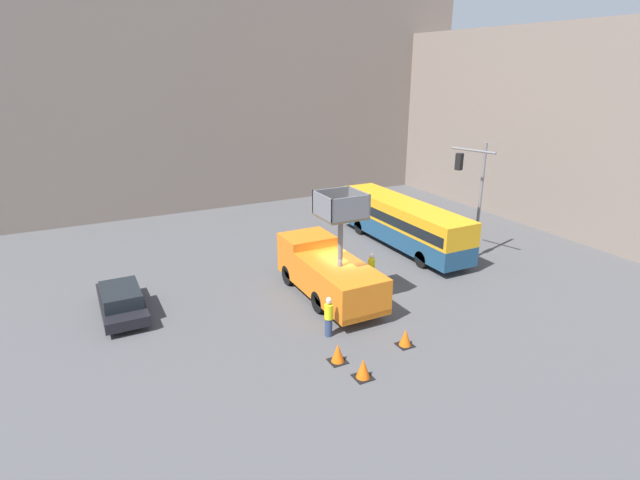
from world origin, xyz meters
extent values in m
plane|color=#4C4C4F|center=(0.00, 0.00, 0.00)|extent=(120.00, 120.00, 0.00)
cube|color=gray|center=(0.00, 24.16, 10.77)|extent=(44.00, 10.00, 21.54)
cube|color=gray|center=(22.70, 6.14, 6.92)|extent=(10.00, 28.00, 13.83)
cube|color=orange|center=(-0.96, 2.66, 1.54)|extent=(2.57, 2.16, 2.13)
cube|color=orange|center=(-0.96, -0.94, 1.32)|extent=(2.57, 5.04, 1.68)
cube|color=red|center=(-0.96, -3.41, 0.63)|extent=(2.52, 0.10, 0.24)
cylinder|color=black|center=(-2.10, 2.66, 0.53)|extent=(0.30, 1.06, 1.06)
cylinder|color=black|center=(0.18, 2.66, 0.53)|extent=(0.30, 1.06, 1.06)
cylinder|color=black|center=(-2.10, -0.94, 0.53)|extent=(0.30, 1.06, 1.06)
cylinder|color=black|center=(0.18, -0.94, 0.53)|extent=(0.30, 1.06, 1.06)
cylinder|color=slate|center=(-0.96, -0.94, 3.37)|extent=(0.24, 0.24, 2.42)
cube|color=brown|center=(-0.96, -0.94, 4.62)|extent=(1.97, 1.91, 0.10)
cube|color=slate|center=(-1.90, -0.94, 5.20)|extent=(0.08, 1.91, 1.05)
cube|color=slate|center=(-0.02, -0.94, 5.20)|extent=(0.08, 1.91, 1.05)
cube|color=slate|center=(-0.96, -0.03, 5.20)|extent=(1.97, 0.08, 1.05)
cube|color=slate|center=(-0.96, -1.85, 5.20)|extent=(1.97, 0.08, 1.05)
cube|color=navy|center=(6.82, 4.76, 0.99)|extent=(2.41, 11.14, 1.14)
cube|color=orange|center=(6.82, 4.76, 2.26)|extent=(2.41, 11.14, 1.39)
cube|color=black|center=(6.82, 4.76, 2.05)|extent=(2.43, 10.70, 0.61)
cylinder|color=black|center=(5.77, 8.21, 0.50)|extent=(0.30, 0.99, 0.99)
cylinder|color=black|center=(7.87, 8.21, 0.50)|extent=(0.30, 0.99, 0.99)
cylinder|color=black|center=(5.77, 1.31, 0.50)|extent=(0.30, 0.99, 0.99)
cylinder|color=black|center=(7.87, 1.31, 0.50)|extent=(0.30, 0.99, 0.99)
cylinder|color=slate|center=(9.63, 1.10, 3.50)|extent=(0.18, 0.18, 6.99)
cylinder|color=slate|center=(8.34, 0.72, 6.69)|extent=(0.87, 2.62, 0.13)
cube|color=black|center=(7.04, 0.35, 6.24)|extent=(0.40, 0.40, 0.90)
sphere|color=red|center=(7.04, 0.35, 6.49)|extent=(0.20, 0.20, 0.20)
cylinder|color=navy|center=(-2.72, -3.12, 0.42)|extent=(0.32, 0.32, 0.84)
cylinder|color=yellow|center=(-2.72, -3.12, 1.17)|extent=(0.38, 0.38, 0.66)
sphere|color=tan|center=(-2.72, -3.12, 1.62)|extent=(0.23, 0.23, 0.23)
sphere|color=white|center=(-2.72, -3.12, 1.72)|extent=(0.24, 0.24, 0.24)
cylinder|color=navy|center=(1.84, 0.62, 0.41)|extent=(0.32, 0.32, 0.82)
cylinder|color=yellow|center=(1.84, 0.62, 1.15)|extent=(0.38, 0.38, 0.65)
sphere|color=tan|center=(1.84, 0.62, 1.59)|extent=(0.22, 0.22, 0.22)
sphere|color=white|center=(1.84, 0.62, 1.69)|extent=(0.23, 0.23, 0.23)
cube|color=black|center=(-3.34, -5.06, 0.01)|extent=(0.68, 0.68, 0.03)
cone|color=#F25B0F|center=(-3.34, -5.06, 0.39)|extent=(0.55, 0.55, 0.78)
cube|color=black|center=(-0.24, -5.29, 0.01)|extent=(0.66, 0.66, 0.03)
cone|color=#F25B0F|center=(-0.24, -5.29, 0.38)|extent=(0.53, 0.53, 0.75)
cube|color=black|center=(-3.02, -6.44, 0.01)|extent=(0.69, 0.69, 0.03)
cone|color=#F25B0F|center=(-3.02, -6.44, 0.40)|extent=(0.55, 0.55, 0.79)
cube|color=black|center=(-10.43, 3.14, 0.52)|extent=(1.89, 4.79, 0.50)
cube|color=black|center=(-10.43, 2.90, 1.08)|extent=(1.66, 2.64, 0.63)
cylinder|color=black|center=(-11.26, 4.63, 0.32)|extent=(0.22, 0.64, 0.64)
cylinder|color=black|center=(-9.61, 4.63, 0.32)|extent=(0.22, 0.64, 0.64)
cylinder|color=black|center=(-11.26, 1.66, 0.32)|extent=(0.22, 0.64, 0.64)
cylinder|color=black|center=(-9.61, 1.66, 0.32)|extent=(0.22, 0.64, 0.64)
camera|label=1|loc=(-11.76, -19.96, 11.12)|focal=28.00mm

